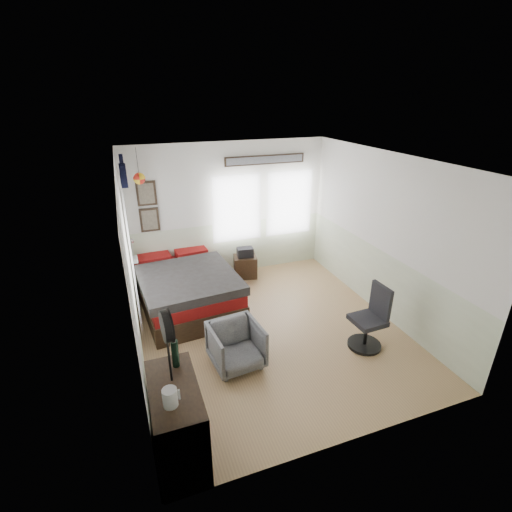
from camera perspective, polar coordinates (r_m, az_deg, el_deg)
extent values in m
cube|color=#A17A52|center=(6.14, 2.19, -11.22)|extent=(4.00, 4.50, 0.01)
cube|color=silver|center=(7.48, -4.15, 6.93)|extent=(4.00, 0.02, 2.70)
cube|color=silver|center=(3.76, 15.76, -12.48)|extent=(4.00, 0.02, 2.70)
cube|color=silver|center=(5.12, -18.80, -2.60)|extent=(0.02, 4.50, 2.70)
cube|color=silver|center=(6.46, 19.11, 2.85)|extent=(0.02, 4.50, 2.70)
cube|color=white|center=(5.09, 2.68, 14.54)|extent=(4.00, 4.50, 0.02)
cube|color=beige|center=(7.74, -3.96, 1.24)|extent=(4.00, 0.01, 1.10)
cube|color=beige|center=(5.51, -17.61, -10.06)|extent=(0.01, 4.50, 1.10)
cube|color=beige|center=(6.76, 18.15, -3.49)|extent=(0.01, 4.50, 1.10)
cube|color=silver|center=(5.59, -18.79, 0.76)|extent=(0.03, 2.20, 1.35)
cube|color=silver|center=(7.47, -2.96, 7.33)|extent=(0.95, 0.03, 1.30)
cube|color=silver|center=(7.86, 5.15, 8.13)|extent=(0.95, 0.03, 1.30)
cube|color=#392A1D|center=(7.20, -16.05, 5.37)|extent=(0.35, 0.03, 0.45)
cube|color=#392A1D|center=(7.07, -16.51, 9.21)|extent=(0.35, 0.03, 0.45)
cube|color=#7F7259|center=(7.18, -16.04, 5.33)|extent=(0.27, 0.01, 0.37)
cube|color=#7F7259|center=(7.05, -16.50, 9.18)|extent=(0.27, 0.01, 0.37)
cube|color=#392A1D|center=(7.46, 1.43, 14.60)|extent=(1.65, 0.03, 0.18)
cube|color=gray|center=(7.44, 1.47, 14.58)|extent=(1.58, 0.01, 0.13)
cube|color=white|center=(5.91, -20.27, 10.98)|extent=(0.02, 0.48, 0.14)
sphere|color=red|center=(6.73, -17.51, 11.29)|extent=(0.20, 0.20, 0.20)
cube|color=black|center=(6.80, -10.63, -6.08)|extent=(1.70, 2.29, 0.35)
cube|color=maroon|center=(6.67, -10.80, -4.06)|extent=(1.65, 2.25, 0.20)
cube|color=#373737|center=(6.38, -10.55, -3.63)|extent=(1.71, 1.75, 0.15)
cube|color=maroon|center=(7.35, -14.82, -0.25)|extent=(0.63, 0.42, 0.15)
cube|color=maroon|center=(7.42, -9.36, 0.51)|extent=(0.63, 0.42, 0.15)
cube|color=black|center=(4.21, -12.01, -23.68)|extent=(0.48, 1.00, 0.90)
imported|color=gray|center=(5.28, -3.06, -13.60)|extent=(0.74, 0.76, 0.63)
cube|color=black|center=(7.66, -1.66, -1.62)|extent=(0.52, 0.45, 0.46)
cylinder|color=black|center=(6.00, 16.29, -12.95)|extent=(0.50, 0.50, 0.05)
cylinder|color=black|center=(5.87, 16.53, -11.25)|extent=(0.06, 0.06, 0.38)
cube|color=#28282B|center=(5.75, 16.79, -9.45)|extent=(0.46, 0.46, 0.08)
cube|color=#28282B|center=(5.72, 18.64, -6.54)|extent=(0.08, 0.41, 0.50)
cylinder|color=silver|center=(3.68, -13.08, -20.45)|extent=(0.14, 0.14, 0.18)
cube|color=silver|center=(3.67, -11.74, -20.14)|extent=(0.02, 0.02, 0.11)
cylinder|color=black|center=(4.04, -12.33, -14.44)|extent=(0.08, 0.08, 0.31)
cylinder|color=black|center=(3.78, -13.25, -14.60)|extent=(0.02, 0.02, 0.62)
cylinder|color=black|center=(3.59, -13.75, -10.45)|extent=(0.09, 0.31, 0.31)
cylinder|color=black|center=(3.59, -13.08, -10.35)|extent=(0.05, 0.33, 0.33)
cube|color=black|center=(7.52, -1.69, 0.59)|extent=(0.34, 0.24, 0.19)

